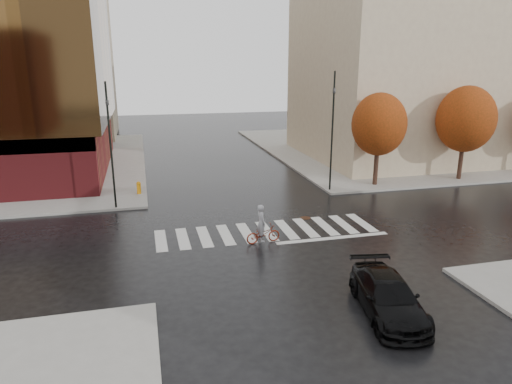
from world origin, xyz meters
TOP-DOWN VIEW (x-y plane):
  - ground at (0.00, 0.00)m, footprint 120.00×120.00m
  - sidewalk_ne at (21.00, 21.00)m, footprint 30.00×30.00m
  - crosswalk at (0.00, 0.50)m, footprint 12.00×3.00m
  - building_ne_tan at (17.00, 17.00)m, footprint 16.00×16.00m
  - building_nw_far at (-16.00, 37.00)m, footprint 14.00×12.00m
  - tree_ne_a at (10.00, 7.40)m, footprint 3.80×3.80m
  - tree_ne_b at (17.00, 7.40)m, footprint 4.20×4.20m
  - sedan at (1.95, -8.47)m, footprint 2.61×4.83m
  - cyclist at (-0.63, -1.00)m, footprint 1.79×0.81m
  - traffic_light_nw at (-7.88, 6.30)m, footprint 0.23×0.21m
  - traffic_light_ne at (6.30, 6.91)m, footprint 0.16×0.20m
  - fire_hydrant at (-6.50, 9.06)m, footprint 0.30×0.30m
  - manhole at (2.73, 2.00)m, footprint 0.74×0.74m

SIDE VIEW (x-z plane):
  - ground at x=0.00m, z-range 0.00..0.00m
  - crosswalk at x=0.00m, z-range 0.00..0.01m
  - manhole at x=2.73m, z-range 0.00..0.01m
  - sidewalk_ne at x=21.00m, z-range 0.00..0.15m
  - fire_hydrant at x=-6.50m, z-range 0.19..1.03m
  - sedan at x=1.95m, z-range 0.00..1.33m
  - cyclist at x=-0.63m, z-range -0.31..1.66m
  - traffic_light_nw at x=-7.88m, z-range 0.68..8.12m
  - tree_ne_a at x=10.00m, z-range 1.20..7.71m
  - tree_ne_b at x=17.00m, z-range 1.17..8.07m
  - traffic_light_ne at x=6.30m, z-range 0.78..8.72m
  - building_ne_tan at x=17.00m, z-range 0.15..18.15m
  - building_nw_far at x=-16.00m, z-range 0.15..20.15m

